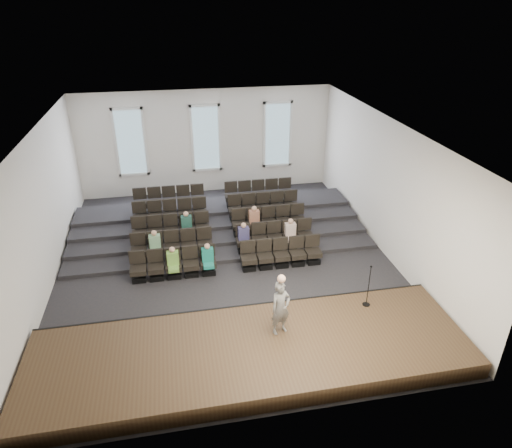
{
  "coord_description": "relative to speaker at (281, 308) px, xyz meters",
  "views": [
    {
      "loc": [
        -1.63,
        -14.31,
        8.93
      ],
      "look_at": [
        1.2,
        0.5,
        1.24
      ],
      "focal_mm": 32.0,
      "sensor_mm": 36.0,
      "label": 1
    }
  ],
  "objects": [
    {
      "name": "wall_right",
      "position": [
        5.13,
        4.67,
        1.2
      ],
      "size": [
        0.04,
        14.0,
        5.0
      ],
      "primitive_type": "cube",
      "color": "silver",
      "rests_on": "ground"
    },
    {
      "name": "risers",
      "position": [
        -0.89,
        7.84,
        -1.11
      ],
      "size": [
        11.8,
        4.8,
        0.6
      ],
      "color": "black",
      "rests_on": "ground"
    },
    {
      "name": "ceiling",
      "position": [
        -0.89,
        4.67,
        3.71
      ],
      "size": [
        12.0,
        14.0,
        0.02
      ],
      "primitive_type": "cube",
      "color": "white",
      "rests_on": "ground"
    },
    {
      "name": "ground",
      "position": [
        -0.89,
        4.67,
        -1.3
      ],
      "size": [
        14.0,
        14.0,
        0.0
      ],
      "primitive_type": "plane",
      "color": "black",
      "rests_on": "ground"
    },
    {
      "name": "mic_stand",
      "position": [
        2.84,
        0.69,
        -0.39
      ],
      "size": [
        0.23,
        0.23,
        1.39
      ],
      "color": "black",
      "rests_on": "stage"
    },
    {
      "name": "stage_lip",
      "position": [
        -0.89,
        1.34,
        -1.05
      ],
      "size": [
        11.8,
        0.06,
        0.52
      ],
      "primitive_type": "cube",
      "color": "black",
      "rests_on": "ground"
    },
    {
      "name": "audience",
      "position": [
        -1.17,
        5.12,
        -0.47
      ],
      "size": [
        5.45,
        2.64,
        1.1
      ],
      "color": "#6EA441",
      "rests_on": "seating_rows"
    },
    {
      "name": "wall_back",
      "position": [
        -0.89,
        11.69,
        1.2
      ],
      "size": [
        12.0,
        0.04,
        5.0
      ],
      "primitive_type": "cube",
      "color": "silver",
      "rests_on": "ground"
    },
    {
      "name": "stage",
      "position": [
        -0.89,
        -0.43,
        -1.05
      ],
      "size": [
        11.8,
        3.6,
        0.5
      ],
      "primitive_type": "cube",
      "color": "#3E2D1A",
      "rests_on": "ground"
    },
    {
      "name": "seating_rows",
      "position": [
        -0.89,
        6.21,
        -0.62
      ],
      "size": [
        6.8,
        4.7,
        1.67
      ],
      "color": "black",
      "rests_on": "ground"
    },
    {
      "name": "wall_front",
      "position": [
        -0.89,
        -2.35,
        1.2
      ],
      "size": [
        12.0,
        0.04,
        5.0
      ],
      "primitive_type": "cube",
      "color": "silver",
      "rests_on": "ground"
    },
    {
      "name": "speaker",
      "position": [
        0.0,
        0.0,
        0.0
      ],
      "size": [
        0.68,
        0.56,
        1.61
      ],
      "primitive_type": "imported",
      "rotation": [
        0.0,
        0.0,
        0.35
      ],
      "color": "#62615D",
      "rests_on": "stage"
    },
    {
      "name": "wall_left",
      "position": [
        -6.91,
        4.67,
        1.2
      ],
      "size": [
        0.04,
        14.0,
        5.0
      ],
      "primitive_type": "cube",
      "color": "silver",
      "rests_on": "ground"
    },
    {
      "name": "windows",
      "position": [
        -0.89,
        11.62,
        1.4
      ],
      "size": [
        8.44,
        0.1,
        3.24
      ],
      "color": "white",
      "rests_on": "wall_back"
    }
  ]
}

